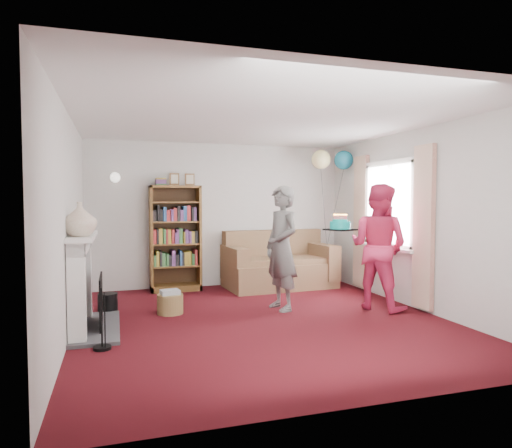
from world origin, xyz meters
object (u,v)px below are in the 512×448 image
object	(u,v)px
bookcase	(175,239)
birthday_cake	(340,225)
sofa	(278,266)
person_magenta	(378,247)
person_striped	(282,248)

from	to	relation	value
bookcase	birthday_cake	bearing A→B (deg)	-45.94
sofa	person_magenta	world-z (taller)	person_magenta
sofa	person_magenta	size ratio (longest dim) A/B	1.06
person_magenta	bookcase	bearing A→B (deg)	18.01
sofa	bookcase	bearing A→B (deg)	168.54
person_magenta	birthday_cake	world-z (taller)	person_magenta
sofa	person_magenta	distance (m)	2.15
bookcase	sofa	distance (m)	1.85
bookcase	person_magenta	size ratio (longest dim) A/B	1.13
bookcase	person_striped	distance (m)	2.20
bookcase	birthday_cake	xyz separation A→B (m)	(2.00, -2.07, 0.30)
person_striped	birthday_cake	size ratio (longest dim) A/B	5.00
sofa	birthday_cake	distance (m)	2.02
bookcase	birthday_cake	size ratio (longest dim) A/B	5.74
sofa	person_magenta	xyz separation A→B (m)	(0.78, -1.94, 0.51)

